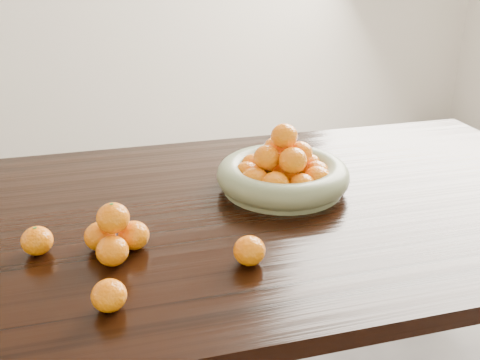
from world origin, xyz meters
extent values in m
cube|color=black|center=(0.00, 0.00, 0.73)|extent=(2.00, 1.00, 0.04)
cube|color=black|center=(0.93, 0.43, 0.35)|extent=(0.08, 0.08, 0.71)
cylinder|color=#6C7254|center=(0.18, 0.07, 0.76)|extent=(0.31, 0.31, 0.02)
torus|color=#6C7254|center=(0.18, 0.07, 0.79)|extent=(0.35, 0.35, 0.07)
ellipsoid|color=orange|center=(0.26, 0.05, 0.80)|extent=(0.07, 0.07, 0.06)
ellipsoid|color=orange|center=(0.27, 0.11, 0.79)|extent=(0.06, 0.06, 0.06)
ellipsoid|color=orange|center=(0.22, 0.16, 0.80)|extent=(0.07, 0.07, 0.06)
ellipsoid|color=orange|center=(0.17, 0.16, 0.79)|extent=(0.06, 0.06, 0.06)
ellipsoid|color=orange|center=(0.11, 0.14, 0.80)|extent=(0.07, 0.07, 0.06)
ellipsoid|color=orange|center=(0.08, 0.09, 0.80)|extent=(0.07, 0.07, 0.06)
ellipsoid|color=orange|center=(0.09, 0.03, 0.80)|extent=(0.07, 0.07, 0.07)
ellipsoid|color=orange|center=(0.13, -0.01, 0.80)|extent=(0.07, 0.07, 0.07)
ellipsoid|color=orange|center=(0.19, -0.02, 0.80)|extent=(0.07, 0.07, 0.06)
ellipsoid|color=orange|center=(0.24, 0.00, 0.80)|extent=(0.07, 0.07, 0.07)
ellipsoid|color=orange|center=(0.18, 0.07, 0.80)|extent=(0.07, 0.07, 0.06)
ellipsoid|color=orange|center=(0.22, 0.08, 0.85)|extent=(0.06, 0.06, 0.06)
ellipsoid|color=orange|center=(0.17, 0.12, 0.85)|extent=(0.06, 0.06, 0.06)
ellipsoid|color=orange|center=(0.13, 0.06, 0.85)|extent=(0.07, 0.07, 0.06)
ellipsoid|color=orange|center=(0.18, 0.02, 0.85)|extent=(0.07, 0.07, 0.07)
ellipsoid|color=orange|center=(0.18, 0.08, 0.90)|extent=(0.07, 0.07, 0.06)
ellipsoid|color=orange|center=(-0.28, -0.19, 0.78)|extent=(0.07, 0.07, 0.06)
ellipsoid|color=orange|center=(-0.23, -0.13, 0.78)|extent=(0.07, 0.07, 0.06)
ellipsoid|color=orange|center=(-0.30, -0.12, 0.78)|extent=(0.07, 0.07, 0.06)
ellipsoid|color=orange|center=(-0.27, -0.15, 0.83)|extent=(0.07, 0.07, 0.06)
ellipsoid|color=orange|center=(-0.42, -0.10, 0.78)|extent=(0.07, 0.07, 0.06)
ellipsoid|color=orange|center=(-0.29, -0.34, 0.78)|extent=(0.06, 0.06, 0.06)
ellipsoid|color=orange|center=(-0.01, -0.26, 0.78)|extent=(0.07, 0.07, 0.06)
camera|label=1|loc=(-0.27, -1.14, 1.34)|focal=40.00mm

